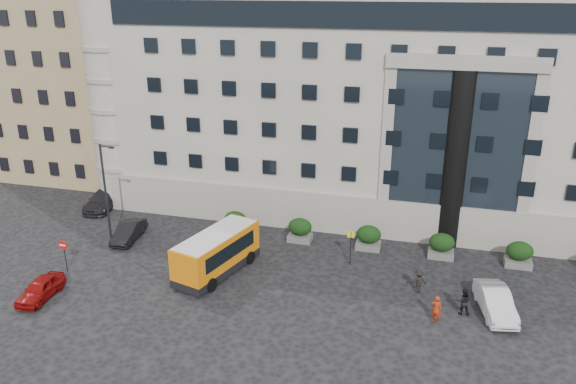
# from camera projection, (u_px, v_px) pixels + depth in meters

# --- Properties ---
(ground) EXTENTS (120.00, 120.00, 0.00)m
(ground) POSITION_uv_depth(u_px,v_px,m) (253.00, 289.00, 36.06)
(ground) COLOR black
(ground) RESTS_ON ground
(civic_building) EXTENTS (44.00, 24.00, 18.00)m
(civic_building) POSITION_uv_depth(u_px,v_px,m) (389.00, 93.00, 51.31)
(civic_building) COLOR gray
(civic_building) RESTS_ON ground
(entrance_column) EXTENTS (1.80, 1.80, 13.00)m
(entrance_column) POSITION_uv_depth(u_px,v_px,m) (455.00, 161.00, 40.15)
(entrance_column) COLOR black
(entrance_column) RESTS_ON ground
(apartment_near) EXTENTS (14.00, 14.00, 20.00)m
(apartment_near) POSITION_uv_depth(u_px,v_px,m) (87.00, 72.00, 56.47)
(apartment_near) COLOR #937A55
(apartment_near) RESTS_ON ground
(apartment_far) EXTENTS (13.00, 13.00, 22.00)m
(apartment_far) POSITION_uv_depth(u_px,v_px,m) (147.00, 43.00, 73.12)
(apartment_far) COLOR brown
(apartment_far) RESTS_ON ground
(hedge_a) EXTENTS (1.80, 1.26, 1.84)m
(hedge_a) POSITION_uv_depth(u_px,v_px,m) (235.00, 222.00, 43.76)
(hedge_a) COLOR #555552
(hedge_a) RESTS_ON ground
(hedge_b) EXTENTS (1.80, 1.26, 1.84)m
(hedge_b) POSITION_uv_depth(u_px,v_px,m) (300.00, 230.00, 42.49)
(hedge_b) COLOR #555552
(hedge_b) RESTS_ON ground
(hedge_c) EXTENTS (1.80, 1.26, 1.84)m
(hedge_c) POSITION_uv_depth(u_px,v_px,m) (369.00, 237.00, 41.22)
(hedge_c) COLOR #555552
(hedge_c) RESTS_ON ground
(hedge_d) EXTENTS (1.80, 1.26, 1.84)m
(hedge_d) POSITION_uv_depth(u_px,v_px,m) (442.00, 245.00, 39.95)
(hedge_d) COLOR #555552
(hedge_d) RESTS_ON ground
(hedge_e) EXTENTS (1.80, 1.26, 1.84)m
(hedge_e) POSITION_uv_depth(u_px,v_px,m) (519.00, 254.00, 38.68)
(hedge_e) COLOR #555552
(hedge_e) RESTS_ON ground
(street_lamp) EXTENTS (1.16, 0.18, 8.00)m
(street_lamp) POSITION_uv_depth(u_px,v_px,m) (106.00, 193.00, 40.15)
(street_lamp) COLOR #262628
(street_lamp) RESTS_ON ground
(bus_stop_sign) EXTENTS (0.50, 0.08, 2.52)m
(bus_stop_sign) POSITION_uv_depth(u_px,v_px,m) (351.00, 242.00, 38.63)
(bus_stop_sign) COLOR #262628
(bus_stop_sign) RESTS_ON ground
(no_entry_sign) EXTENTS (0.64, 0.16, 2.32)m
(no_entry_sign) POSITION_uv_depth(u_px,v_px,m) (64.00, 250.00, 37.71)
(no_entry_sign) COLOR #262628
(no_entry_sign) RESTS_ON ground
(minibus) EXTENTS (4.11, 7.25, 2.87)m
(minibus) POSITION_uv_depth(u_px,v_px,m) (217.00, 251.00, 37.60)
(minibus) COLOR orange
(minibus) RESTS_ON ground
(red_truck) EXTENTS (2.62, 4.82, 2.48)m
(red_truck) POSITION_uv_depth(u_px,v_px,m) (160.00, 174.00, 53.66)
(red_truck) COLOR maroon
(red_truck) RESTS_ON ground
(parked_car_a) EXTENTS (1.71, 3.81, 1.27)m
(parked_car_a) POSITION_uv_depth(u_px,v_px,m) (40.00, 289.00, 34.88)
(parked_car_a) COLOR maroon
(parked_car_a) RESTS_ON ground
(parked_car_b) EXTENTS (1.88, 4.19, 1.34)m
(parked_car_b) POSITION_uv_depth(u_px,v_px,m) (129.00, 231.00, 42.80)
(parked_car_b) COLOR black
(parked_car_b) RESTS_ON ground
(parked_car_c) EXTENTS (2.87, 5.35, 1.47)m
(parked_car_c) POSITION_uv_depth(u_px,v_px,m) (103.00, 200.00, 48.81)
(parked_car_c) COLOR black
(parked_car_c) RESTS_ON ground
(parked_car_d) EXTENTS (2.56, 4.77, 1.27)m
(parked_car_d) POSITION_uv_depth(u_px,v_px,m) (139.00, 178.00, 54.44)
(parked_car_d) COLOR black
(parked_car_d) RESTS_ON ground
(white_taxi) EXTENTS (2.49, 4.80, 1.51)m
(white_taxi) POSITION_uv_depth(u_px,v_px,m) (495.00, 302.00, 33.23)
(white_taxi) COLOR silver
(white_taxi) RESTS_ON ground
(pedestrian_a) EXTENTS (0.72, 0.57, 1.73)m
(pedestrian_a) POSITION_uv_depth(u_px,v_px,m) (436.00, 309.00, 32.28)
(pedestrian_a) COLOR #A02A10
(pedestrian_a) RESTS_ON ground
(pedestrian_b) EXTENTS (0.85, 0.67, 1.72)m
(pedestrian_b) POSITION_uv_depth(u_px,v_px,m) (464.00, 301.00, 33.09)
(pedestrian_b) COLOR black
(pedestrian_b) RESTS_ON ground
(pedestrian_c) EXTENTS (1.17, 0.97, 1.58)m
(pedestrian_c) POSITION_uv_depth(u_px,v_px,m) (419.00, 281.00, 35.44)
(pedestrian_c) COLOR black
(pedestrian_c) RESTS_ON ground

